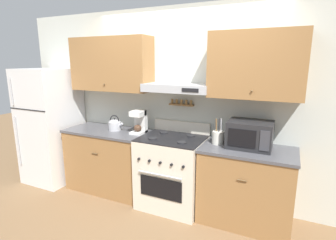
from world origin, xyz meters
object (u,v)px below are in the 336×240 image
Objects in this scene: tea_kettle at (115,124)px; utensil_crock at (218,137)px; refrigerator at (51,126)px; microwave at (250,134)px; stove_range at (172,171)px; coffee_maker at (139,122)px.

tea_kettle is 0.74× the size of utensil_crock.
microwave is (2.97, 0.14, 0.17)m from refrigerator.
tea_kettle reaches higher than stove_range.
stove_range is at bearing 1.52° from refrigerator.
refrigerator reaches higher than utensil_crock.
stove_range is 0.80m from coffee_maker.
refrigerator is 3.61× the size of microwave.
microwave is 0.37m from utensil_crock.
stove_range is 3.49× the size of utensil_crock.
stove_range is 0.61× the size of refrigerator.
refrigerator is 1.14m from tea_kettle.
microwave is at bearing 0.55° from tea_kettle.
tea_kettle is at bearing -180.00° from utensil_crock.
stove_range is at bearing -4.11° from tea_kettle.
refrigerator is 1.53m from coffee_maker.
coffee_maker is at bearing 178.45° from utensil_crock.
utensil_crock is (0.56, 0.07, 0.51)m from stove_range.
tea_kettle is at bearing 6.11° from refrigerator.
microwave is (1.46, -0.01, -0.01)m from coffee_maker.
microwave is at bearing 2.67° from refrigerator.
utensil_crock is at bearing 2.64° from refrigerator.
refrigerator is at bearing -178.48° from stove_range.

